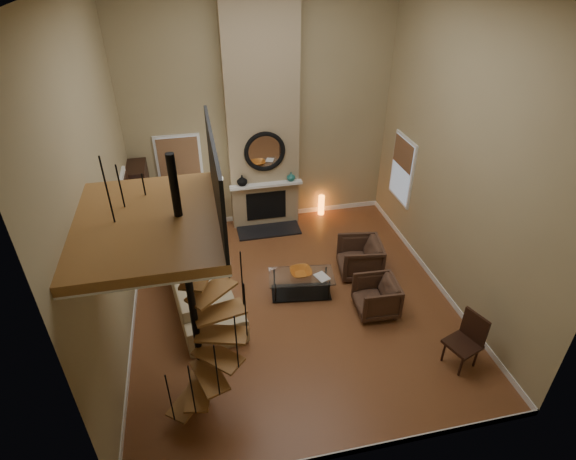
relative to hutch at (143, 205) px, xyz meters
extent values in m
cube|color=#94572F|center=(2.80, -2.78, -0.95)|extent=(6.00, 6.50, 0.01)
cube|color=tan|center=(2.80, 0.47, 1.80)|extent=(6.00, 0.02, 5.50)
cube|color=tan|center=(2.80, -6.03, 1.80)|extent=(6.00, 0.02, 5.50)
cube|color=tan|center=(-0.20, -2.78, 1.80)|extent=(0.02, 6.50, 5.50)
cube|color=tan|center=(5.80, -2.78, 1.80)|extent=(0.02, 6.50, 5.50)
cube|color=white|center=(2.80, 0.46, -0.89)|extent=(6.00, 0.02, 0.12)
cube|color=white|center=(2.80, -6.02, -0.89)|extent=(6.00, 0.02, 0.12)
cube|color=white|center=(-0.19, -2.78, -0.89)|extent=(0.02, 6.50, 0.12)
cube|color=white|center=(5.79, -2.78, -0.89)|extent=(0.02, 6.50, 0.12)
cube|color=tan|center=(2.80, 0.28, 1.80)|extent=(1.60, 0.38, 5.50)
cube|color=black|center=(2.80, -0.21, -0.93)|extent=(1.50, 0.60, 0.04)
cube|color=black|center=(2.80, 0.08, -0.40)|extent=(0.95, 0.02, 0.72)
cube|color=white|center=(2.80, 0.00, 0.20)|extent=(1.70, 0.18, 0.06)
torus|color=black|center=(2.80, 0.06, 1.00)|extent=(0.94, 0.10, 0.94)
cylinder|color=white|center=(2.80, 0.07, 1.00)|extent=(0.80, 0.01, 0.80)
imported|color=black|center=(2.25, 0.04, 0.35)|extent=(0.24, 0.24, 0.25)
imported|color=#1A5D57|center=(3.40, 0.04, 0.33)|extent=(0.20, 0.20, 0.21)
cube|color=white|center=(0.90, 0.45, 0.65)|extent=(1.02, 0.04, 1.52)
cube|color=#8C9EB2|center=(0.90, 0.43, 0.65)|extent=(0.90, 0.01, 1.40)
cube|color=brown|center=(0.90, 0.41, 0.86)|extent=(0.90, 0.01, 0.98)
cube|color=white|center=(5.78, -0.78, 0.65)|extent=(0.04, 1.02, 1.52)
cube|color=#8C9EB2|center=(5.76, -0.78, 0.65)|extent=(0.01, 0.90, 1.40)
cube|color=brown|center=(5.74, -0.78, 1.03)|extent=(0.01, 0.90, 0.63)
cube|color=white|center=(-0.17, -0.98, 0.10)|extent=(0.06, 1.05, 2.16)
cube|color=black|center=(-0.13, -0.98, 0.07)|extent=(0.05, 0.90, 2.05)
cube|color=#8C9EB2|center=(-0.10, -0.98, 0.50)|extent=(0.01, 0.60, 0.90)
cube|color=#986532|center=(0.65, -4.58, 2.23)|extent=(1.70, 2.20, 0.12)
cube|color=white|center=(0.65, -4.58, 2.16)|extent=(1.70, 2.20, 0.03)
cube|color=black|center=(1.47, -4.58, 2.76)|extent=(0.04, 2.20, 0.94)
cylinder|color=black|center=(1.00, -4.58, 1.06)|extent=(0.10, 0.10, 4.02)
cube|color=#986532|center=(0.78, -4.86, -0.69)|extent=(0.71, 0.78, 0.04)
cylinder|color=black|center=(0.56, -5.14, -0.22)|extent=(0.02, 0.02, 0.94)
cube|color=#986532|center=(0.94, -4.93, -0.43)|extent=(0.46, 0.77, 0.04)
cylinder|color=black|center=(0.88, -5.29, 0.04)|extent=(0.02, 0.02, 0.94)
cube|color=#986532|center=(1.12, -4.92, -0.17)|extent=(0.55, 0.79, 0.04)
cylinder|color=black|center=(1.23, -5.26, 0.30)|extent=(0.02, 0.02, 0.94)
cube|color=#986532|center=(1.26, -4.83, 0.09)|extent=(0.75, 0.74, 0.04)
cylinder|color=black|center=(1.52, -5.08, 0.56)|extent=(0.02, 0.02, 0.94)
cube|color=#986532|center=(1.35, -4.68, 0.35)|extent=(0.79, 0.53, 0.04)
cylinder|color=black|center=(1.70, -4.78, 0.82)|extent=(0.02, 0.02, 0.94)
cube|color=#986532|center=(1.36, -4.50, 0.61)|extent=(0.77, 0.48, 0.04)
cylinder|color=black|center=(1.71, -4.43, 1.08)|extent=(0.02, 0.02, 0.94)
cube|color=#986532|center=(1.28, -4.35, 0.87)|extent=(0.77, 0.72, 0.04)
cylinder|color=black|center=(1.56, -4.11, 1.34)|extent=(0.02, 0.02, 0.94)
cube|color=#986532|center=(1.14, -4.24, 1.13)|extent=(0.58, 0.79, 0.04)
cylinder|color=black|center=(1.27, -3.91, 1.60)|extent=(0.02, 0.02, 0.94)
cube|color=#986532|center=(0.97, -4.22, 1.39)|extent=(0.41, 0.75, 0.04)
cylinder|color=black|center=(0.93, -3.86, 1.86)|extent=(0.02, 0.02, 0.94)
cube|color=#986532|center=(0.80, -4.28, 1.65)|extent=(0.68, 0.79, 0.04)
cylinder|color=black|center=(0.60, -3.98, 2.12)|extent=(0.02, 0.02, 0.94)
cube|color=#986532|center=(0.69, -4.41, 1.91)|extent=(0.80, 0.64, 0.04)
cylinder|color=black|center=(0.37, -4.24, 2.38)|extent=(0.02, 0.02, 0.94)
cube|color=#986532|center=(0.64, -4.58, 2.17)|extent=(0.72, 0.34, 0.04)
cylinder|color=black|center=(0.28, -4.58, 2.64)|extent=(0.02, 0.02, 0.94)
cube|color=black|center=(0.00, 0.00, 0.00)|extent=(0.40, 0.86, 1.91)
imported|color=tan|center=(1.10, -2.44, -0.55)|extent=(1.45, 2.82, 0.78)
imported|color=#482F21|center=(4.46, -2.17, -0.60)|extent=(0.98, 0.96, 0.79)
imported|color=#482F21|center=(4.34, -3.39, -0.60)|extent=(0.80, 0.78, 0.70)
cube|color=silver|center=(3.02, -2.60, -0.51)|extent=(1.34, 0.80, 0.02)
cube|color=black|center=(3.02, -2.60, -0.92)|extent=(1.22, 0.68, 0.02)
cylinder|color=black|center=(2.48, -2.74, -0.73)|extent=(0.04, 0.04, 0.46)
cylinder|color=black|center=(3.51, -2.89, -0.73)|extent=(0.04, 0.04, 0.46)
cylinder|color=black|center=(2.54, -2.31, -0.73)|extent=(0.04, 0.04, 0.46)
cylinder|color=black|center=(3.57, -2.45, -0.73)|extent=(0.04, 0.04, 0.46)
imported|color=#C06922|center=(3.02, -2.55, -0.45)|extent=(0.43, 0.43, 0.11)
imported|color=gray|center=(3.37, -2.75, -0.49)|extent=(0.31, 0.35, 0.03)
cylinder|color=black|center=(1.57, -0.56, -0.93)|extent=(0.38, 0.38, 0.03)
cylinder|color=black|center=(1.57, -0.56, -0.15)|extent=(0.04, 0.04, 1.65)
cylinder|color=#F2E5C6|center=(1.57, -0.56, 0.60)|extent=(0.43, 0.43, 0.34)
cylinder|color=orange|center=(4.26, 0.32, -0.70)|extent=(0.15, 0.15, 0.54)
cube|color=black|center=(5.16, -4.87, -0.51)|extent=(0.62, 0.62, 0.06)
cube|color=black|center=(5.35, -4.80, -0.25)|extent=(0.20, 0.45, 0.57)
cylinder|color=black|center=(5.05, -5.10, -0.74)|extent=(0.05, 0.05, 0.46)
cylinder|color=black|center=(5.39, -4.98, -0.74)|extent=(0.05, 0.05, 0.46)
cylinder|color=black|center=(4.93, -4.76, -0.74)|extent=(0.05, 0.05, 0.46)
cylinder|color=black|center=(5.27, -4.64, -0.74)|extent=(0.05, 0.05, 0.46)
camera|label=1|loc=(1.28, -9.36, 5.05)|focal=28.47mm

